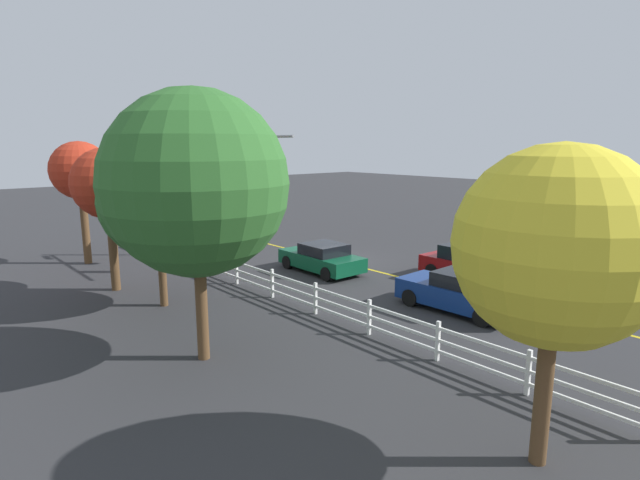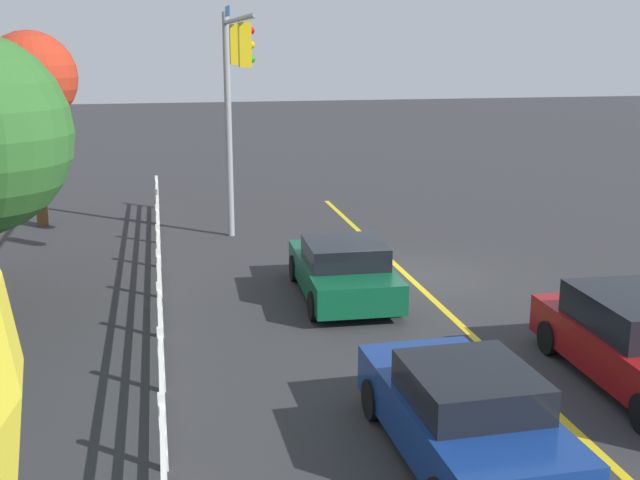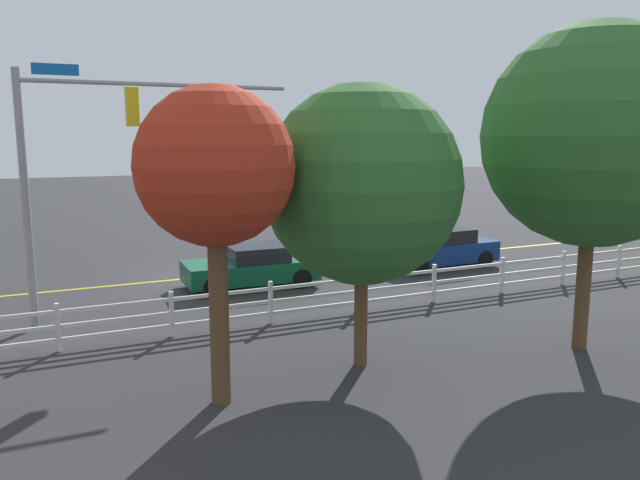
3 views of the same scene
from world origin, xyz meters
The scene contains 12 objects.
ground_plane centered at (0.00, 0.00, 0.00)m, with size 120.00×120.00×0.00m, color #2D2D30.
lane_center_stripe centered at (-4.00, 0.00, 0.00)m, with size 28.00×0.16×0.01m, color gold.
signal_assembly centered at (3.32, 3.95, 4.72)m, with size 7.08×0.38×6.70m.
car_0 centered at (-8.77, 2.01, 0.70)m, with size 4.38×2.02×1.46m.
car_1 centered at (-1.26, 1.99, 0.66)m, with size 4.36×2.12×1.37m.
car_2 centered at (-6.93, -1.87, 0.74)m, with size 4.78×2.00×1.54m.
white_rail_fence centered at (-3.00, 6.15, 0.60)m, with size 26.10×0.10×1.15m.
tree_0 centered at (7.87, 9.77, 4.63)m, with size 2.84×2.84×6.11m.
tree_1 centered at (-1.13, 9.79, 3.93)m, with size 4.19×4.19×6.03m.
tree_2 centered at (-6.35, 10.97, 4.93)m, with size 4.99×4.99×7.43m.
tree_3 centered at (2.15, 10.40, 4.36)m, with size 2.86×2.86×5.84m.
tree_4 centered at (-14.78, 8.50, 4.18)m, with size 3.62×3.62×6.01m.
Camera 1 is at (-18.45, 17.25, 5.96)m, focal length 28.04 mm.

